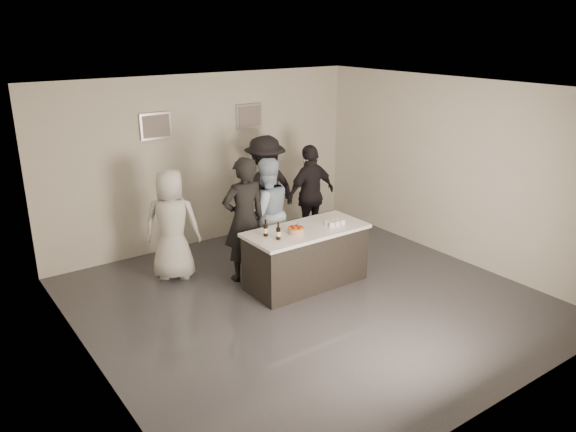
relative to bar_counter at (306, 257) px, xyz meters
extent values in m
plane|color=#3D3D42|center=(-0.30, -0.46, -0.45)|extent=(6.00, 6.00, 0.00)
plane|color=white|center=(-0.30, -0.46, 2.55)|extent=(6.00, 6.00, 0.00)
cube|color=beige|center=(-0.30, 2.54, 1.05)|extent=(6.00, 0.04, 3.00)
cube|color=beige|center=(-0.30, -3.46, 1.05)|extent=(6.00, 0.04, 3.00)
cube|color=beige|center=(-3.30, -0.46, 1.05)|extent=(0.04, 6.00, 3.00)
cube|color=beige|center=(2.70, -0.46, 1.05)|extent=(0.04, 6.00, 3.00)
cube|color=#B2B2B7|center=(-1.20, 2.51, 1.75)|extent=(0.54, 0.04, 0.44)
cube|color=#B2B2B7|center=(0.60, 2.51, 1.75)|extent=(0.54, 0.04, 0.44)
cube|color=white|center=(0.00, 0.00, 0.00)|extent=(1.86, 0.86, 0.90)
cylinder|color=orange|center=(-0.23, -0.05, 0.49)|extent=(0.24, 0.24, 0.08)
cylinder|color=black|center=(-0.65, 0.10, 0.58)|extent=(0.07, 0.07, 0.26)
cylinder|color=black|center=(-0.58, -0.11, 0.58)|extent=(0.07, 0.07, 0.26)
cube|color=orange|center=(0.46, -0.11, 0.49)|extent=(0.30, 0.19, 0.08)
cube|color=pink|center=(-0.31, -0.27, 0.45)|extent=(0.24, 0.08, 0.01)
imported|color=black|center=(-0.64, 0.72, 0.52)|extent=(0.74, 0.51, 1.94)
imported|color=#AFCAE5|center=(-0.09, 0.95, 0.45)|extent=(0.97, 0.81, 1.81)
imported|color=silver|center=(-1.52, 1.41, 0.42)|extent=(1.02, 0.94, 1.74)
imported|color=black|center=(1.13, 1.35, 0.45)|extent=(1.09, 0.52, 1.80)
imported|color=black|center=(0.49, 1.84, 0.53)|extent=(1.30, 0.80, 1.96)
camera|label=1|loc=(-4.77, -6.20, 3.33)|focal=35.00mm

